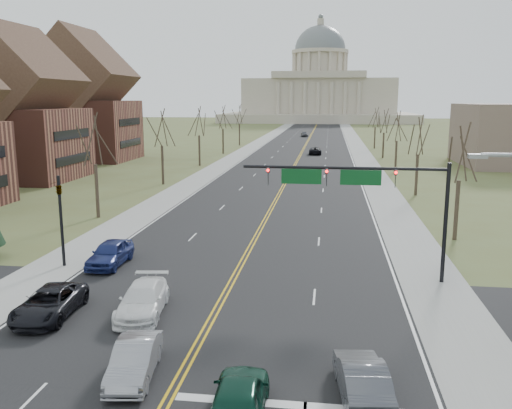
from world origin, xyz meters
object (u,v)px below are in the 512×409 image
(car_far_nb, at_px, (315,151))
(car_far_sb, at_px, (304,134))
(signal_mast, at_px, (359,186))
(car_nb_outer_lead, at_px, (362,379))
(car_sb_outer_lead, at_px, (49,303))
(car_nb_inner_lead, at_px, (239,398))
(car_sb_inner_lead, at_px, (135,360))
(car_sb_outer_second, at_px, (110,253))
(car_sb_inner_second, at_px, (143,300))
(signal_left, at_px, (60,211))

(car_far_nb, relative_size, car_far_sb, 1.18)
(signal_mast, distance_m, car_far_sb, 126.68)
(car_nb_outer_lead, xyz_separation_m, car_sb_outer_lead, (-15.15, 5.57, -0.04))
(car_nb_inner_lead, bearing_deg, signal_mast, -109.19)
(car_sb_outer_lead, bearing_deg, car_sb_inner_lead, -42.80)
(car_sb_outer_second, bearing_deg, car_nb_inner_lead, -55.71)
(car_sb_inner_second, bearing_deg, car_far_nb, 78.42)
(car_sb_outer_lead, relative_size, car_far_nb, 0.99)
(car_far_nb, bearing_deg, car_sb_inner_second, 84.09)
(car_nb_inner_lead, xyz_separation_m, car_sb_outer_second, (-11.30, 16.16, 0.02))
(signal_mast, bearing_deg, car_nb_inner_lead, -106.57)
(signal_left, bearing_deg, car_sb_outer_lead, -67.45)
(car_sb_inner_lead, xyz_separation_m, car_sb_outer_lead, (-6.38, 5.23, 0.00))
(signal_mast, xyz_separation_m, car_far_sb, (-9.13, 126.25, -4.99))
(car_nb_inner_lead, bearing_deg, car_sb_outer_second, -57.64)
(car_sb_outer_lead, distance_m, car_sb_inner_second, 4.64)
(signal_left, bearing_deg, car_sb_inner_second, -42.06)
(car_sb_outer_second, relative_size, car_far_nb, 0.93)
(car_nb_outer_lead, height_order, car_sb_inner_second, car_sb_inner_second)
(signal_mast, relative_size, car_sb_inner_second, 2.31)
(car_nb_outer_lead, height_order, car_far_sb, car_nb_outer_lead)
(signal_left, height_order, car_sb_inner_lead, signal_left)
(signal_left, bearing_deg, signal_mast, -0.00)
(car_sb_outer_lead, bearing_deg, car_far_nb, 79.11)
(car_sb_inner_lead, relative_size, car_sb_outer_second, 0.90)
(car_nb_outer_lead, distance_m, car_sb_outer_second, 21.03)
(car_sb_inner_lead, relative_size, car_sb_outer_lead, 0.84)
(signal_left, bearing_deg, car_far_sb, 85.55)
(car_far_sb, bearing_deg, car_sb_outer_second, -101.02)
(car_sb_outer_lead, bearing_deg, signal_mast, 24.06)
(car_sb_outer_lead, xyz_separation_m, car_sb_outer_second, (-0.38, 8.62, 0.10))
(signal_left, distance_m, car_sb_inner_second, 11.04)
(car_sb_inner_lead, height_order, car_sb_outer_lead, car_sb_outer_lead)
(car_far_sb, bearing_deg, car_sb_outer_lead, -100.66)
(car_sb_inner_lead, xyz_separation_m, car_far_nb, (4.60, 88.97, 0.01))
(car_nb_outer_lead, relative_size, car_sb_outer_second, 0.95)
(car_sb_inner_lead, relative_size, car_far_sb, 0.98)
(car_nb_outer_lead, height_order, car_sb_outer_second, car_sb_outer_second)
(car_sb_inner_second, height_order, car_far_sb, car_sb_inner_second)
(car_sb_outer_lead, bearing_deg, car_sb_inner_second, 8.78)
(car_sb_inner_second, height_order, car_sb_outer_second, car_sb_outer_second)
(signal_mast, bearing_deg, car_far_nb, 93.48)
(signal_left, relative_size, car_sb_outer_second, 1.24)
(car_sb_outer_lead, bearing_deg, car_far_sb, 83.82)
(signal_mast, height_order, signal_left, signal_mast)
(car_nb_inner_lead, relative_size, car_nb_outer_lead, 1.03)
(car_nb_inner_lead, bearing_deg, signal_left, -50.20)
(car_sb_inner_lead, relative_size, car_sb_inner_second, 0.83)
(signal_mast, xyz_separation_m, car_sb_outer_second, (-15.96, 0.51, -4.92))
(car_nb_outer_lead, xyz_separation_m, car_sb_inner_lead, (-8.77, 0.33, -0.04))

